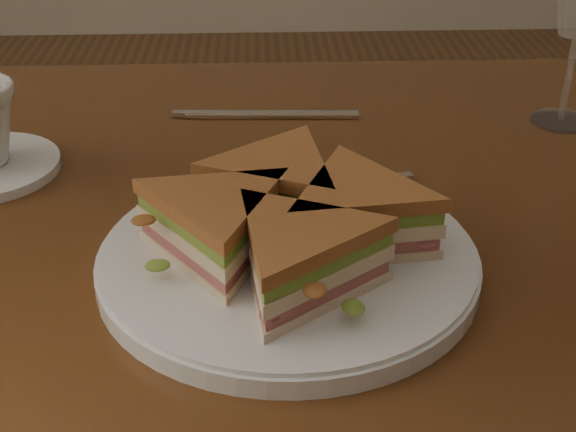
% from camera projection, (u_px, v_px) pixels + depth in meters
% --- Properties ---
extents(table, '(1.20, 0.80, 0.75)m').
position_uv_depth(table, '(264.00, 294.00, 0.79)').
color(table, '#3B1E0D').
rests_on(table, ground).
extents(plate, '(0.31, 0.31, 0.02)m').
position_uv_depth(plate, '(288.00, 261.00, 0.64)').
color(plate, white).
rests_on(plate, table).
extents(sandwich_wedges, '(0.27, 0.27, 0.06)m').
position_uv_depth(sandwich_wedges, '(288.00, 222.00, 0.63)').
color(sandwich_wedges, beige).
rests_on(sandwich_wedges, plate).
extents(crisps_mound, '(0.09, 0.09, 0.05)m').
position_uv_depth(crisps_mound, '(288.00, 226.00, 0.63)').
color(crisps_mound, orange).
rests_on(crisps_mound, plate).
extents(spoon, '(0.18, 0.06, 0.01)m').
position_uv_depth(spoon, '(278.00, 192.00, 0.76)').
color(spoon, silver).
rests_on(spoon, table).
extents(knife, '(0.22, 0.02, 0.00)m').
position_uv_depth(knife, '(259.00, 115.00, 0.92)').
color(knife, silver).
rests_on(knife, table).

